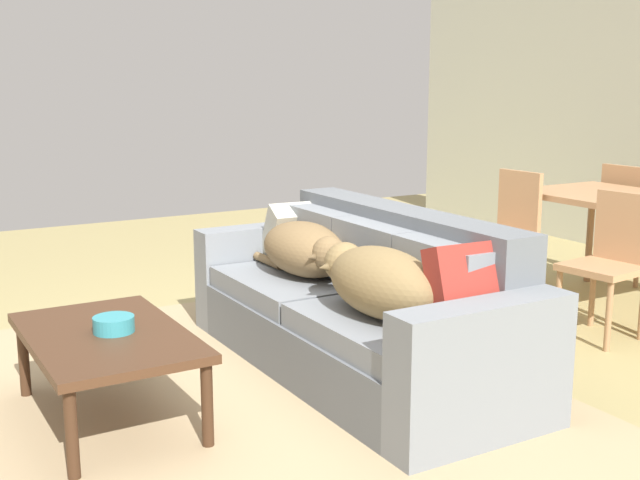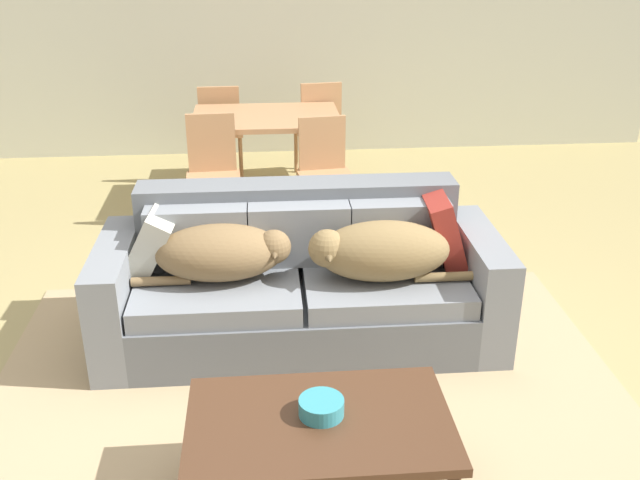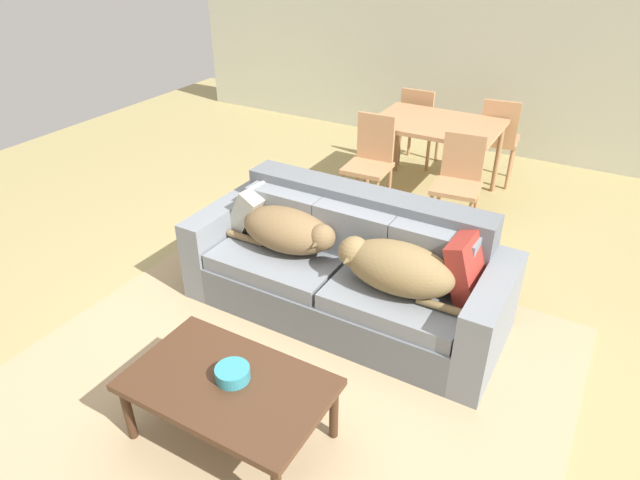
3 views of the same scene
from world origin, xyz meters
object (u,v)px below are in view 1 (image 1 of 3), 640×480
at_px(dog_on_right_cushion, 379,281).
at_px(couch, 361,309).
at_px(dog_on_left_cushion, 307,249).
at_px(throw_pillow_by_right_arm, 474,290).
at_px(dining_chair_near_left, 507,231).
at_px(dining_table, 619,206).
at_px(coffee_table, 107,342).
at_px(dining_chair_near_right, 610,258).
at_px(bowl_on_coffee_table, 114,324).
at_px(throw_pillow_by_left_arm, 295,233).
at_px(dining_chair_far_left, 630,216).

bearing_deg(dog_on_right_cushion, couch, 157.42).
bearing_deg(dog_on_left_cushion, throw_pillow_by_right_arm, 6.60).
bearing_deg(dining_chair_near_left, throw_pillow_by_right_arm, -50.57).
bearing_deg(dining_table, dining_chair_near_left, -124.95).
height_order(coffee_table, dining_chair_near_right, dining_chair_near_right).
relative_size(coffee_table, dining_table, 0.88).
bearing_deg(bowl_on_coffee_table, throw_pillow_by_left_arm, 121.04).
xyz_separation_m(dining_table, dining_chair_far_left, (-0.41, 0.64, -0.18)).
distance_m(dog_on_left_cushion, dining_table, 2.25).
distance_m(dining_table, dining_chair_near_right, 0.74).
bearing_deg(dog_on_left_cushion, couch, 12.62).
height_order(bowl_on_coffee_table, dining_chair_far_left, dining_chair_far_left).
height_order(dog_on_left_cushion, bowl_on_coffee_table, dog_on_left_cushion).
bearing_deg(dining_table, couch, -86.18).
bearing_deg(couch, throw_pillow_by_right_arm, 3.44).
bearing_deg(throw_pillow_by_right_arm, dining_table, 114.61).
distance_m(dining_table, dining_chair_near_left, 0.75).
relative_size(throw_pillow_by_right_arm, dining_chair_far_left, 0.46).
bearing_deg(dog_on_right_cushion, dining_chair_far_left, 108.37).
xyz_separation_m(dog_on_right_cushion, coffee_table, (-0.42, -1.17, -0.22)).
xyz_separation_m(dog_on_left_cushion, bowl_on_coffee_table, (0.42, -1.22, -0.13)).
xyz_separation_m(dining_table, dining_chair_near_right, (0.43, -0.57, -0.20)).
relative_size(dog_on_left_cushion, dog_on_right_cushion, 0.96).
distance_m(dog_on_left_cushion, bowl_on_coffee_table, 1.29).
relative_size(dining_table, dining_chair_far_left, 1.34).
bearing_deg(dining_chair_near_right, dining_chair_far_left, 118.18).
distance_m(dog_on_right_cushion, coffee_table, 1.26).
bearing_deg(coffee_table, throw_pillow_by_left_arm, 120.12).
bearing_deg(dining_table, dining_chair_far_left, 122.68).
relative_size(dog_on_left_cushion, dining_chair_far_left, 0.96).
bearing_deg(dog_on_right_cushion, throw_pillow_by_left_arm, 169.82).
height_order(dog_on_right_cushion, bowl_on_coffee_table, dog_on_right_cushion).
bearing_deg(dining_chair_near_right, dog_on_right_cushion, -92.29).
height_order(dog_on_right_cushion, dining_chair_near_left, dining_chair_near_left).
xyz_separation_m(coffee_table, dining_chair_far_left, (-0.54, 4.12, 0.13)).
height_order(couch, dog_on_left_cushion, couch).
xyz_separation_m(dog_on_left_cushion, dining_table, (0.28, 2.23, 0.10)).
distance_m(dog_on_left_cushion, dog_on_right_cushion, 0.84).
bearing_deg(dog_on_right_cushion, throw_pillow_by_right_arm, 28.65).
bearing_deg(throw_pillow_by_left_arm, dining_chair_near_left, 80.22).
height_order(throw_pillow_by_right_arm, dining_chair_far_left, dining_chair_far_left).
bearing_deg(couch, dog_on_right_cushion, -22.58).
height_order(dog_on_right_cushion, dining_table, dining_table).
xyz_separation_m(coffee_table, dining_table, (-0.14, 3.48, 0.31)).
height_order(dog_on_left_cushion, dog_on_right_cushion, dog_on_right_cushion).
bearing_deg(dog_on_left_cushion, dog_on_right_cushion, -5.34).
bearing_deg(coffee_table, couch, 89.70).
bearing_deg(couch, dining_chair_far_left, 101.53).
xyz_separation_m(couch, throw_pillow_by_right_arm, (0.82, 0.04, 0.28)).
bearing_deg(bowl_on_coffee_table, dog_on_right_cushion, 70.20).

